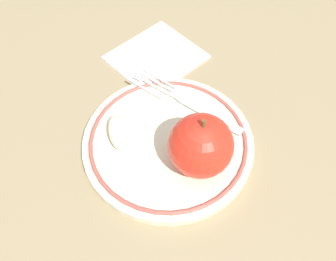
% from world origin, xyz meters
% --- Properties ---
extents(ground_plane, '(2.00, 2.00, 0.00)m').
position_xyz_m(ground_plane, '(0.00, 0.00, 0.00)').
color(ground_plane, '#877554').
extents(plate, '(0.23, 0.23, 0.02)m').
position_xyz_m(plate, '(-0.02, -0.01, 0.01)').
color(plate, beige).
rests_on(plate, ground_plane).
extents(apple_red_whole, '(0.08, 0.08, 0.09)m').
position_xyz_m(apple_red_whole, '(0.03, 0.01, 0.06)').
color(apple_red_whole, red).
rests_on(apple_red_whole, plate).
extents(apple_slice_front, '(0.06, 0.04, 0.02)m').
position_xyz_m(apple_slice_front, '(-0.05, -0.06, 0.02)').
color(apple_slice_front, beige).
rests_on(apple_slice_front, plate).
extents(fork, '(0.17, 0.10, 0.00)m').
position_xyz_m(fork, '(-0.06, 0.05, 0.02)').
color(fork, silver).
rests_on(fork, plate).
extents(napkin_folded, '(0.15, 0.16, 0.01)m').
position_xyz_m(napkin_folded, '(-0.18, 0.05, 0.00)').
color(napkin_folded, white).
rests_on(napkin_folded, ground_plane).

